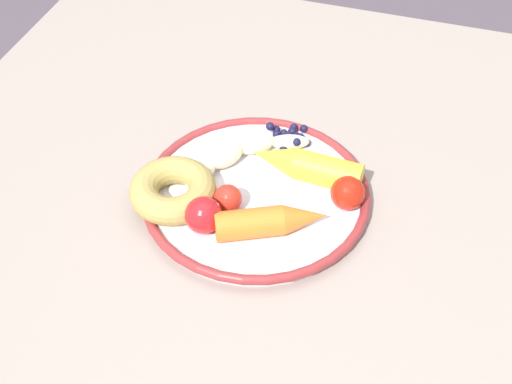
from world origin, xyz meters
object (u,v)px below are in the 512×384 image
object	(u,v)px
plate	(256,194)
tomato_near	(348,193)
carrot_yellow	(306,166)
carrot_orange	(272,221)
banana	(231,160)
tomato_far	(228,199)
blueberry_pile	(290,135)
tomato_mid	(203,215)
donut	(173,190)
dining_table	(283,231)

from	to	relation	value
plate	tomato_near	size ratio (longest dim) A/B	6.78
carrot_yellow	carrot_orange	bearing A→B (deg)	81.80
banana	tomato_far	size ratio (longest dim) A/B	5.25
blueberry_pile	tomato_mid	world-z (taller)	tomato_mid
carrot_orange	carrot_yellow	size ratio (longest dim) A/B	0.93
carrot_yellow	donut	distance (m)	0.17
tomato_mid	banana	bearing A→B (deg)	-88.03
plate	banana	size ratio (longest dim) A/B	1.56
donut	blueberry_pile	world-z (taller)	donut
dining_table	plate	distance (m)	0.11
dining_table	tomato_far	xyz separation A→B (m)	(0.05, 0.07, 0.12)
plate	carrot_orange	xyz separation A→B (m)	(-0.04, 0.06, 0.02)
dining_table	tomato_mid	bearing A→B (deg)	58.43
plate	tomato_mid	world-z (taller)	tomato_mid
dining_table	carrot_orange	size ratio (longest dim) A/B	7.47
carrot_orange	tomato_far	world-z (taller)	carrot_orange
dining_table	tomato_mid	distance (m)	0.18
tomato_mid	tomato_far	bearing A→B (deg)	-114.04
donut	tomato_mid	bearing A→B (deg)	148.55
plate	blueberry_pile	bearing A→B (deg)	-97.17
dining_table	plate	bearing A→B (deg)	52.80
dining_table	tomato_mid	xyz separation A→B (m)	(0.07, 0.11, 0.12)
blueberry_pile	carrot_orange	bearing A→B (deg)	97.97
dining_table	tomato_mid	size ratio (longest dim) A/B	22.56
donut	tomato_far	distance (m)	0.07
banana	carrot_orange	distance (m)	0.12
tomato_near	banana	bearing A→B (deg)	-7.86
carrot_yellow	donut	world-z (taller)	carrot_yellow
tomato_near	dining_table	bearing A→B (deg)	-16.45
dining_table	carrot_yellow	world-z (taller)	carrot_yellow
carrot_yellow	tomato_near	distance (m)	0.07
banana	donut	bearing A→B (deg)	58.08
donut	tomato_far	xyz separation A→B (m)	(-0.07, -0.01, 0.00)
plate	donut	size ratio (longest dim) A/B	2.69
carrot_yellow	dining_table	bearing A→B (deg)	18.34
banana	donut	size ratio (longest dim) A/B	1.72
plate	donut	bearing A→B (deg)	25.16
plate	tomato_near	bearing A→B (deg)	-173.94
plate	tomato_mid	xyz separation A→B (m)	(0.04, 0.07, 0.02)
banana	donut	world-z (taller)	donut
banana	blueberry_pile	bearing A→B (deg)	-127.66
plate	donut	xyz separation A→B (m)	(0.09, 0.04, 0.02)
carrot_orange	tomato_far	size ratio (longest dim) A/B	3.85
tomato_far	blueberry_pile	bearing A→B (deg)	-104.41
carrot_orange	tomato_far	bearing A→B (deg)	-18.06
dining_table	donut	xyz separation A→B (m)	(0.12, 0.08, 0.12)
dining_table	plate	xyz separation A→B (m)	(0.03, 0.04, 0.10)
tomato_mid	tomato_far	size ratio (longest dim) A/B	1.27
blueberry_pile	tomato_far	size ratio (longest dim) A/B	1.85
tomato_near	donut	bearing A→B (deg)	15.13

